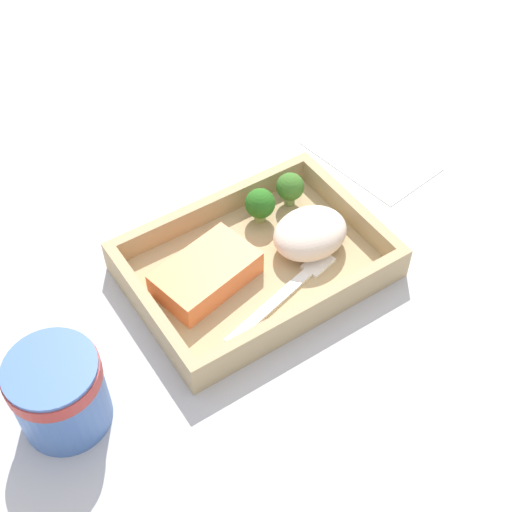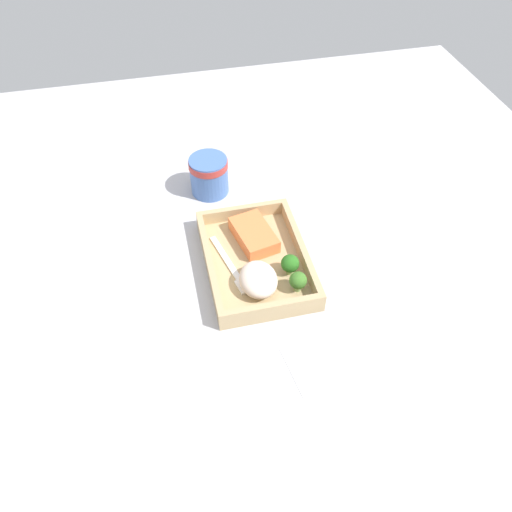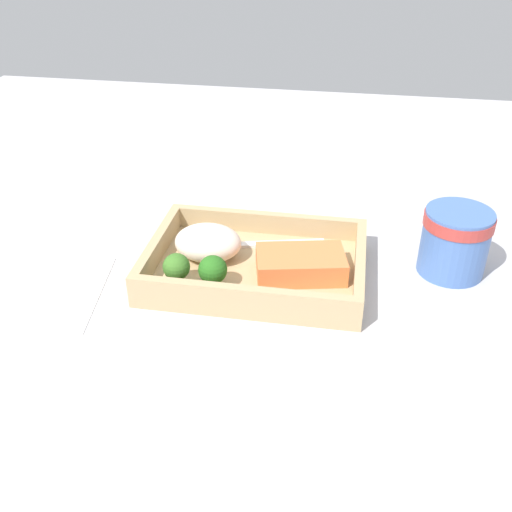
% 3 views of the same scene
% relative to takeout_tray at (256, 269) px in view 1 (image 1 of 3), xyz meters
% --- Properties ---
extents(ground_plane, '(1.60, 1.60, 0.02)m').
position_rel_takeout_tray_xyz_m(ground_plane, '(0.00, 0.00, -0.02)').
color(ground_plane, '#B4B2B6').
extents(takeout_tray, '(0.27, 0.19, 0.01)m').
position_rel_takeout_tray_xyz_m(takeout_tray, '(0.00, 0.00, 0.00)').
color(takeout_tray, tan).
rests_on(takeout_tray, ground_plane).
extents(tray_rim, '(0.27, 0.19, 0.03)m').
position_rel_takeout_tray_xyz_m(tray_rim, '(0.00, 0.00, 0.02)').
color(tray_rim, tan).
rests_on(tray_rim, takeout_tray).
extents(salmon_fillet, '(0.12, 0.09, 0.03)m').
position_rel_takeout_tray_xyz_m(salmon_fillet, '(-0.06, 0.01, 0.02)').
color(salmon_fillet, orange).
rests_on(salmon_fillet, takeout_tray).
extents(mashed_potatoes, '(0.09, 0.07, 0.04)m').
position_rel_takeout_tray_xyz_m(mashed_potatoes, '(0.06, -0.01, 0.03)').
color(mashed_potatoes, beige).
rests_on(mashed_potatoes, takeout_tray).
extents(broccoli_floret_1, '(0.03, 0.03, 0.04)m').
position_rel_takeout_tray_xyz_m(broccoli_floret_1, '(0.09, 0.06, 0.03)').
color(broccoli_floret_1, '#799B5A').
rests_on(broccoli_floret_1, takeout_tray).
extents(broccoli_floret_2, '(0.03, 0.03, 0.04)m').
position_rel_takeout_tray_xyz_m(broccoli_floret_2, '(0.04, 0.06, 0.03)').
color(broccoli_floret_2, '#82A05A').
rests_on(broccoli_floret_2, takeout_tray).
extents(fork, '(0.16, 0.05, 0.00)m').
position_rel_takeout_tray_xyz_m(fork, '(0.01, -0.05, 0.01)').
color(fork, white).
rests_on(fork, takeout_tray).
extents(paper_cup, '(0.08, 0.08, 0.09)m').
position_rel_takeout_tray_xyz_m(paper_cup, '(-0.24, -0.05, 0.04)').
color(paper_cup, '#466AAE').
rests_on(paper_cup, ground_plane).
extents(receipt_slip, '(0.12, 0.17, 0.00)m').
position_rel_takeout_tray_xyz_m(receipt_slip, '(0.23, 0.08, -0.00)').
color(receipt_slip, white).
rests_on(receipt_slip, ground_plane).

